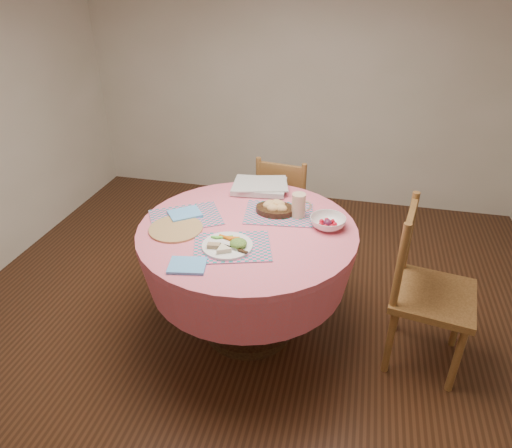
{
  "coord_description": "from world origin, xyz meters",
  "views": [
    {
      "loc": [
        0.55,
        -2.14,
        2.04
      ],
      "look_at": [
        0.05,
        0.0,
        0.78
      ],
      "focal_mm": 32.0,
      "sensor_mm": 36.0,
      "label": 1
    }
  ],
  "objects_px": {
    "chair_back": "(285,207)",
    "latte_mug": "(299,205)",
    "fruit_bowl": "(328,222)",
    "chair_right": "(424,287)",
    "dining_table": "(248,256)",
    "wicker_trivet": "(176,229)",
    "dinner_plate": "(228,245)",
    "bread_bowl": "(275,207)"
  },
  "relations": [
    {
      "from": "dining_table",
      "to": "wicker_trivet",
      "type": "xyz_separation_m",
      "value": [
        -0.38,
        -0.11,
        0.2
      ]
    },
    {
      "from": "dining_table",
      "to": "chair_right",
      "type": "bearing_deg",
      "value": 0.24
    },
    {
      "from": "dinner_plate",
      "to": "chair_back",
      "type": "bearing_deg",
      "value": 84.07
    },
    {
      "from": "wicker_trivet",
      "to": "dinner_plate",
      "type": "distance_m",
      "value": 0.36
    },
    {
      "from": "fruit_bowl",
      "to": "chair_back",
      "type": "bearing_deg",
      "value": 116.19
    },
    {
      "from": "dinner_plate",
      "to": "latte_mug",
      "type": "xyz_separation_m",
      "value": [
        0.3,
        0.42,
        0.06
      ]
    },
    {
      "from": "chair_back",
      "to": "fruit_bowl",
      "type": "height_order",
      "value": "chair_back"
    },
    {
      "from": "chair_right",
      "to": "fruit_bowl",
      "type": "relative_size",
      "value": 3.71
    },
    {
      "from": "dinner_plate",
      "to": "latte_mug",
      "type": "relative_size",
      "value": 1.87
    },
    {
      "from": "dining_table",
      "to": "latte_mug",
      "type": "distance_m",
      "value": 0.42
    },
    {
      "from": "dining_table",
      "to": "chair_right",
      "type": "height_order",
      "value": "chair_right"
    },
    {
      "from": "chair_back",
      "to": "fruit_bowl",
      "type": "distance_m",
      "value": 0.9
    },
    {
      "from": "dining_table",
      "to": "fruit_bowl",
      "type": "relative_size",
      "value": 4.73
    },
    {
      "from": "dining_table",
      "to": "fruit_bowl",
      "type": "bearing_deg",
      "value": 13.86
    },
    {
      "from": "chair_back",
      "to": "dinner_plate",
      "type": "xyz_separation_m",
      "value": [
        -0.11,
        -1.09,
        0.32
      ]
    },
    {
      "from": "dinner_plate",
      "to": "bread_bowl",
      "type": "height_order",
      "value": "bread_bowl"
    },
    {
      "from": "dining_table",
      "to": "dinner_plate",
      "type": "bearing_deg",
      "value": -100.54
    },
    {
      "from": "chair_back",
      "to": "bread_bowl",
      "type": "height_order",
      "value": "chair_back"
    },
    {
      "from": "chair_back",
      "to": "latte_mug",
      "type": "height_order",
      "value": "latte_mug"
    },
    {
      "from": "dining_table",
      "to": "latte_mug",
      "type": "bearing_deg",
      "value": 35.88
    },
    {
      "from": "wicker_trivet",
      "to": "latte_mug",
      "type": "height_order",
      "value": "latte_mug"
    },
    {
      "from": "chair_right",
      "to": "fruit_bowl",
      "type": "xyz_separation_m",
      "value": [
        -0.56,
        0.1,
        0.27
      ]
    },
    {
      "from": "chair_right",
      "to": "dinner_plate",
      "type": "height_order",
      "value": "chair_right"
    },
    {
      "from": "dinner_plate",
      "to": "chair_right",
      "type": "bearing_deg",
      "value": 12.82
    },
    {
      "from": "chair_back",
      "to": "wicker_trivet",
      "type": "height_order",
      "value": "chair_back"
    },
    {
      "from": "chair_right",
      "to": "fruit_bowl",
      "type": "height_order",
      "value": "chair_right"
    },
    {
      "from": "chair_back",
      "to": "fruit_bowl",
      "type": "xyz_separation_m",
      "value": [
        0.37,
        -0.75,
        0.33
      ]
    },
    {
      "from": "chair_right",
      "to": "wicker_trivet",
      "type": "distance_m",
      "value": 1.41
    },
    {
      "from": "dining_table",
      "to": "chair_back",
      "type": "relative_size",
      "value": 1.43
    },
    {
      "from": "chair_right",
      "to": "fruit_bowl",
      "type": "distance_m",
      "value": 0.63
    },
    {
      "from": "chair_right",
      "to": "dinner_plate",
      "type": "bearing_deg",
      "value": 112.61
    },
    {
      "from": "chair_back",
      "to": "latte_mug",
      "type": "relative_size",
      "value": 6.1
    },
    {
      "from": "dinner_plate",
      "to": "fruit_bowl",
      "type": "xyz_separation_m",
      "value": [
        0.48,
        0.34,
        0.01
      ]
    },
    {
      "from": "dining_table",
      "to": "bread_bowl",
      "type": "bearing_deg",
      "value": 60.17
    },
    {
      "from": "dining_table",
      "to": "chair_back",
      "type": "distance_m",
      "value": 0.87
    },
    {
      "from": "wicker_trivet",
      "to": "fruit_bowl",
      "type": "distance_m",
      "value": 0.85
    },
    {
      "from": "latte_mug",
      "to": "fruit_bowl",
      "type": "height_order",
      "value": "latte_mug"
    },
    {
      "from": "chair_right",
      "to": "chair_back",
      "type": "distance_m",
      "value": 1.26
    },
    {
      "from": "bread_bowl",
      "to": "chair_back",
      "type": "bearing_deg",
      "value": 94.18
    },
    {
      "from": "bread_bowl",
      "to": "fruit_bowl",
      "type": "height_order",
      "value": "bread_bowl"
    },
    {
      "from": "bread_bowl",
      "to": "latte_mug",
      "type": "xyz_separation_m",
      "value": [
        0.14,
        -0.02,
        0.04
      ]
    },
    {
      "from": "dining_table",
      "to": "wicker_trivet",
      "type": "bearing_deg",
      "value": -163.56
    }
  ]
}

